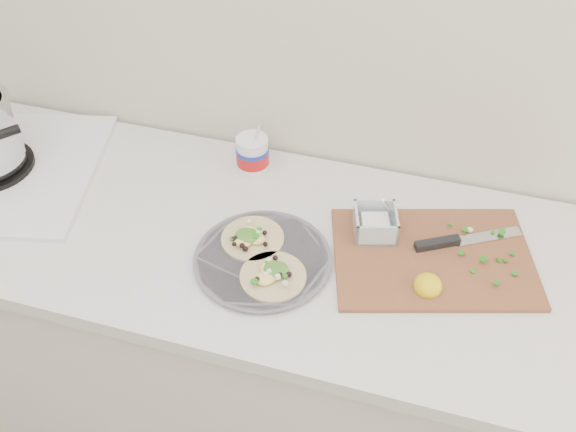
# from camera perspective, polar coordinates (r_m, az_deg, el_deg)

# --- Properties ---
(counter) EXTENTS (2.44, 0.66, 0.90)m
(counter) POSITION_cam_1_polar(r_m,az_deg,el_deg) (1.88, -4.67, -10.60)
(counter) COLOR silver
(counter) RESTS_ON ground
(taco_plate) EXTENTS (0.31, 0.31, 0.04)m
(taco_plate) POSITION_cam_1_polar(r_m,az_deg,el_deg) (1.44, -2.28, -3.63)
(taco_plate) COLOR #5D5C64
(taco_plate) RESTS_ON counter
(tub) EXTENTS (0.09, 0.09, 0.19)m
(tub) POSITION_cam_1_polar(r_m,az_deg,el_deg) (1.65, -3.10, 5.79)
(tub) COLOR white
(tub) RESTS_ON counter
(cutboard) EXTENTS (0.51, 0.42, 0.07)m
(cutboard) POSITION_cam_1_polar(r_m,az_deg,el_deg) (1.49, 12.49, -3.01)
(cutboard) COLOR brown
(cutboard) RESTS_ON counter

